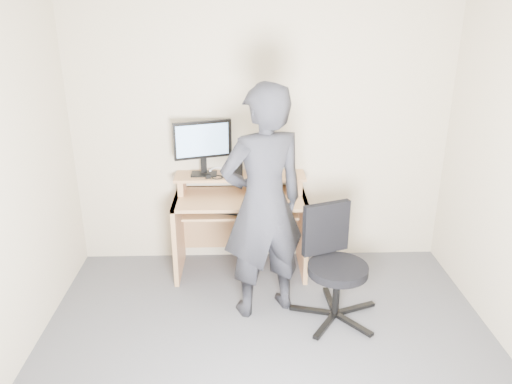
{
  "coord_description": "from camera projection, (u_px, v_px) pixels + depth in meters",
  "views": [
    {
      "loc": [
        -0.19,
        -2.75,
        2.42
      ],
      "look_at": [
        -0.07,
        1.05,
        0.95
      ],
      "focal_mm": 35.0,
      "sensor_mm": 36.0,
      "label": 1
    }
  ],
  "objects": [
    {
      "name": "office_chair",
      "position": [
        333.0,
        260.0,
        3.95
      ],
      "size": [
        0.72,
        0.7,
        0.9
      ],
      "rotation": [
        0.0,
        0.0,
        0.36
      ],
      "color": "black",
      "rests_on": "ground"
    },
    {
      "name": "back_wall",
      "position": [
        261.0,
        135.0,
        4.62
      ],
      "size": [
        3.5,
        0.02,
        2.5
      ],
      "primitive_type": "cube",
      "color": "beige",
      "rests_on": "ground"
    },
    {
      "name": "travel_mug",
      "position": [
        262.0,
        165.0,
        4.59
      ],
      "size": [
        0.09,
        0.09,
        0.17
      ],
      "primitive_type": "cylinder",
      "rotation": [
        0.0,
        0.0,
        -0.14
      ],
      "color": "silver",
      "rests_on": "desk"
    },
    {
      "name": "desk",
      "position": [
        241.0,
        214.0,
        4.67
      ],
      "size": [
        1.2,
        0.6,
        0.91
      ],
      "color": "tan",
      "rests_on": "ground"
    },
    {
      "name": "mouse",
      "position": [
        269.0,
        199.0,
        4.43
      ],
      "size": [
        0.1,
        0.07,
        0.04
      ],
      "primitive_type": "ellipsoid",
      "rotation": [
        0.0,
        0.0,
        -0.07
      ],
      "color": "black",
      "rests_on": "desk"
    },
    {
      "name": "keyboard",
      "position": [
        231.0,
        209.0,
        4.46
      ],
      "size": [
        0.49,
        0.3,
        0.03
      ],
      "primitive_type": "cube",
      "rotation": [
        0.0,
        0.0,
        -0.27
      ],
      "color": "black",
      "rests_on": "desk"
    },
    {
      "name": "monitor",
      "position": [
        203.0,
        143.0,
        4.49
      ],
      "size": [
        0.52,
        0.2,
        0.51
      ],
      "rotation": [
        0.0,
        0.0,
        0.31
      ],
      "color": "black",
      "rests_on": "desk"
    },
    {
      "name": "person",
      "position": [
        263.0,
        204.0,
        3.85
      ],
      "size": [
        0.8,
        0.67,
        1.89
      ],
      "primitive_type": "imported",
      "rotation": [
        0.0,
        0.0,
        3.51
      ],
      "color": "black",
      "rests_on": "ground"
    },
    {
      "name": "charger",
      "position": [
        208.0,
        176.0,
        4.5
      ],
      "size": [
        0.05,
        0.05,
        0.03
      ],
      "primitive_type": "cube",
      "rotation": [
        0.0,
        0.0,
        0.23
      ],
      "color": "black",
      "rests_on": "desk"
    },
    {
      "name": "smartphone",
      "position": [
        258.0,
        175.0,
        4.59
      ],
      "size": [
        0.1,
        0.14,
        0.01
      ],
      "primitive_type": "cube",
      "rotation": [
        0.0,
        0.0,
        0.26
      ],
      "color": "black",
      "rests_on": "desk"
    },
    {
      "name": "headphones",
      "position": [
        218.0,
        172.0,
        4.66
      ],
      "size": [
        0.18,
        0.18,
        0.06
      ],
      "primitive_type": "torus",
      "rotation": [
        0.26,
        0.0,
        0.19
      ],
      "color": "silver",
      "rests_on": "desk"
    },
    {
      "name": "external_drive",
      "position": [
        238.0,
        164.0,
        4.56
      ],
      "size": [
        0.08,
        0.14,
        0.2
      ],
      "primitive_type": "cube",
      "rotation": [
        0.0,
        0.0,
        0.09
      ],
      "color": "black",
      "rests_on": "desk"
    },
    {
      "name": "ground",
      "position": [
        271.0,
        375.0,
        3.44
      ],
      "size": [
        3.5,
        3.5,
        0.0
      ],
      "primitive_type": "plane",
      "color": "#525257",
      "rests_on": "ground"
    }
  ]
}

